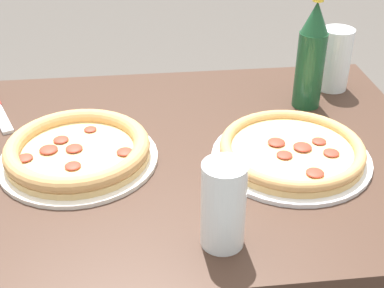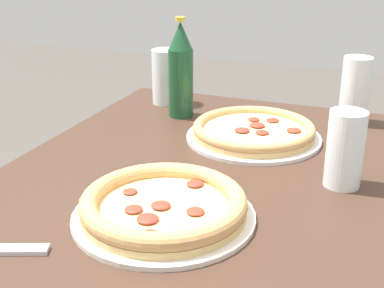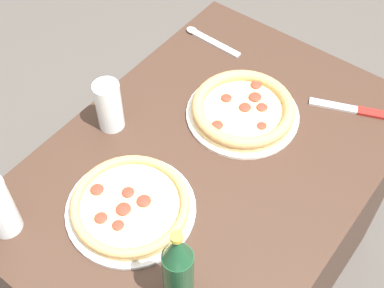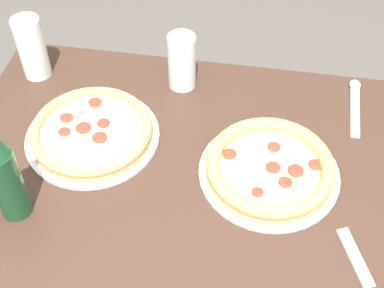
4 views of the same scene
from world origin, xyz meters
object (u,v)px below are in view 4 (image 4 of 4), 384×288
at_px(beer_bottle, 3,173).
at_px(knife, 367,283).
at_px(pizza_veggie, 92,132).
at_px(spoon, 355,102).
at_px(glass_mango_juice, 32,49).
at_px(pizza_salami, 270,168).
at_px(glass_orange_juice, 182,64).

bearing_deg(beer_bottle, knife, -4.29).
distance_m(pizza_veggie, spoon, 0.60).
bearing_deg(glass_mango_juice, spoon, 1.57).
distance_m(pizza_veggie, glass_mango_juice, 0.27).
xyz_separation_m(knife, spoon, (-0.01, 0.46, 0.00)).
relative_size(pizza_salami, beer_bottle, 1.21).
height_order(pizza_salami, glass_orange_juice, glass_orange_juice).
bearing_deg(glass_mango_juice, glass_orange_juice, 3.12).
distance_m(pizza_salami, knife, 0.29).
height_order(pizza_veggie, pizza_salami, pizza_salami).
distance_m(glass_mango_juice, glass_orange_juice, 0.35).
distance_m(pizza_salami, beer_bottle, 0.51).
xyz_separation_m(pizza_veggie, spoon, (0.56, 0.21, -0.01)).
distance_m(pizza_veggie, beer_bottle, 0.24).
bearing_deg(beer_bottle, spoon, 32.20).
xyz_separation_m(pizza_salami, knife, (0.19, -0.22, -0.02)).
relative_size(pizza_veggie, knife, 1.45).
bearing_deg(spoon, pizza_veggie, -160.01).
bearing_deg(glass_orange_juice, beer_bottle, -121.30).
bearing_deg(pizza_salami, pizza_veggie, 174.20).
xyz_separation_m(beer_bottle, knife, (0.66, -0.05, -0.11)).
relative_size(pizza_salami, spoon, 1.52).
xyz_separation_m(glass_orange_juice, beer_bottle, (-0.25, -0.41, 0.05)).
height_order(glass_orange_juice, knife, glass_orange_juice).
relative_size(beer_bottle, knife, 1.19).
distance_m(glass_orange_juice, spoon, 0.41).
bearing_deg(pizza_salami, glass_orange_juice, 132.63).
relative_size(glass_orange_juice, spoon, 0.73).
distance_m(glass_mango_juice, knife, 0.88).
height_order(glass_mango_juice, knife, glass_mango_juice).
height_order(glass_orange_juice, spoon, glass_orange_juice).
xyz_separation_m(pizza_veggie, glass_mango_juice, (-0.19, 0.18, 0.06)).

